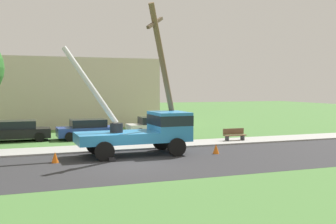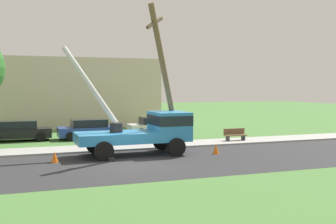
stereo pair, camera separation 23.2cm
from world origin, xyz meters
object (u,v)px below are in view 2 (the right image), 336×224
traffic_cone_ahead (216,149)px  parked_sedan_blue (89,129)px  leaning_utility_pole (165,78)px  traffic_cone_behind (55,157)px  traffic_cone_curbside (172,144)px  parked_sedan_black (18,131)px  parked_sedan_white (156,126)px  park_bench (235,135)px  utility_truck (147,129)px

traffic_cone_ahead → parked_sedan_blue: 10.73m
parked_sedan_blue → leaning_utility_pole: bearing=-66.0°
traffic_cone_behind → traffic_cone_curbside: 7.41m
traffic_cone_behind → parked_sedan_black: (-1.77, 9.30, 0.43)m
traffic_cone_ahead → parked_sedan_white: 9.79m
leaning_utility_pole → parked_sedan_white: size_ratio=1.88×
traffic_cone_ahead → parked_sedan_white: (-0.34, 9.77, 0.43)m
leaning_utility_pole → park_bench: 7.42m
leaning_utility_pole → traffic_cone_behind: 7.61m
leaning_utility_pole → parked_sedan_blue: size_ratio=1.88×
parked_sedan_blue → parked_sedan_black: bearing=174.0°
leaning_utility_pole → park_bench: (5.90, 2.41, -3.80)m
utility_truck → parked_sedan_black: 10.87m
parked_sedan_blue → traffic_cone_ahead: bearing=-57.9°
traffic_cone_ahead → parked_sedan_black: bearing=137.6°
traffic_cone_behind → park_bench: park_bench is taller
utility_truck → park_bench: (7.14, 2.94, -0.95)m
traffic_cone_ahead → traffic_cone_curbside: size_ratio=1.00×
traffic_cone_behind → traffic_cone_curbside: same height
leaning_utility_pole → parked_sedan_black: bearing=135.8°
parked_sedan_black → parked_sedan_blue: 4.84m
utility_truck → parked_sedan_white: size_ratio=1.53×
utility_truck → parked_sedan_blue: bearing=104.5°
leaning_utility_pole → traffic_cone_behind: bearing=-167.4°
leaning_utility_pole → traffic_cone_curbside: (0.70, 0.90, -3.98)m
utility_truck → parked_sedan_white: (3.31, 8.58, -0.70)m
utility_truck → traffic_cone_behind: bearing=-170.0°
leaning_utility_pole → traffic_cone_curbside: size_ratio=14.92×
traffic_cone_ahead → leaning_utility_pole: bearing=144.6°
traffic_cone_curbside → traffic_cone_behind: bearing=-161.8°
traffic_cone_curbside → parked_sedan_blue: 7.62m
parked_sedan_white → park_bench: size_ratio=2.78×
utility_truck → leaning_utility_pole: (1.25, 0.52, 2.85)m
traffic_cone_behind → park_bench: (12.23, 3.83, 0.18)m
leaning_utility_pole → traffic_cone_curbside: bearing=51.9°
utility_truck → park_bench: 7.78m
parked_sedan_black → leaning_utility_pole: bearing=-44.2°
utility_truck → parked_sedan_blue: 8.19m
traffic_cone_ahead → parked_sedan_black: size_ratio=0.13×
leaning_utility_pole → traffic_cone_curbside: leaning_utility_pole is taller
parked_sedan_black → park_bench: parked_sedan_black is taller
leaning_utility_pole → parked_sedan_white: leaning_utility_pole is taller
parked_sedan_black → parked_sedan_blue: (4.81, -0.51, 0.00)m
traffic_cone_behind → parked_sedan_black: size_ratio=0.13×
park_bench → parked_sedan_blue: bearing=151.6°
traffic_cone_ahead → traffic_cone_behind: same height
traffic_cone_behind → parked_sedan_blue: size_ratio=0.13×
traffic_cone_ahead → utility_truck: bearing=162.0°
utility_truck → traffic_cone_ahead: bearing=-18.0°
parked_sedan_white → park_bench: 6.83m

